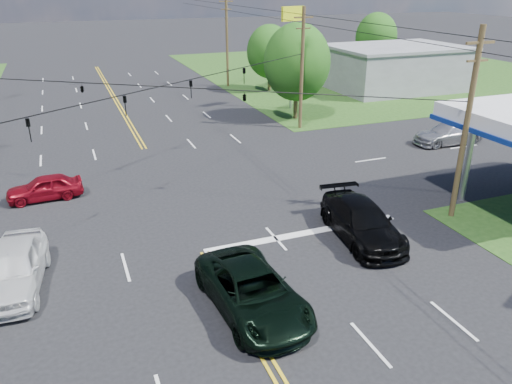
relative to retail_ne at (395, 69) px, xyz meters
name	(u,v)px	position (x,y,z in m)	size (l,w,h in m)	color
ground	(167,189)	(-30.00, -20.00, -2.20)	(280.00, 280.00, 0.00)	black
grass_ne	(371,70)	(5.00, 12.00, -2.20)	(46.00, 48.00, 0.03)	#1C4014
stop_bar	(304,234)	(-25.00, -28.00, -2.20)	(10.00, 0.50, 0.02)	silver
retail_ne	(395,69)	(0.00, 0.00, 0.00)	(14.00, 10.00, 4.40)	slate
pole_se	(467,124)	(-17.00, -29.00, 2.72)	(1.60, 0.28, 9.50)	#42301C
pole_ne	(302,68)	(-17.00, -11.00, 2.72)	(1.60, 0.28, 9.50)	#42301C
pole_right_far	(227,40)	(-17.00, 8.00, 2.97)	(1.60, 0.28, 10.00)	#42301C
span_wire_signals	(160,87)	(-30.00, -20.00, 3.80)	(26.00, 18.00, 1.13)	black
power_lines	(164,40)	(-30.00, -22.00, 6.40)	(26.04, 100.00, 0.64)	black
tree_right_a	(297,62)	(-16.00, -8.00, 2.67)	(5.70, 5.70, 8.18)	#42301C
tree_right_b	(270,52)	(-13.50, 4.00, 2.02)	(4.94, 4.94, 7.09)	#42301C
tree_far_r	(376,37)	(4.00, 10.00, 2.34)	(5.32, 5.32, 7.63)	#42301C
pickup_dkgreen	(253,291)	(-29.50, -32.77, -1.37)	(2.75, 5.97, 1.66)	black
suv_black	(362,221)	(-22.70, -29.34, -1.34)	(2.42, 5.94, 1.72)	black
pickup_white	(13,268)	(-37.74, -28.00, -1.28)	(2.17, 5.39, 1.84)	silver
sedan_red	(45,187)	(-36.64, -19.00, -1.51)	(1.62, 4.02, 1.37)	maroon
sedan_far	(448,134)	(-8.59, -18.86, -1.42)	(2.18, 5.35, 1.55)	#9D9EA2
polesign_ne	(292,28)	(-14.87, -4.53, 5.11)	(2.48, 0.99, 9.20)	#A5A5AA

